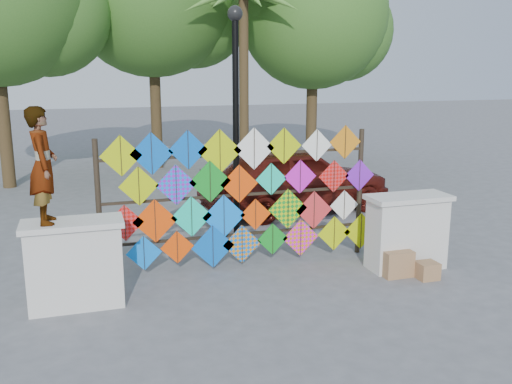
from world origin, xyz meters
The scene contains 11 objects.
ground centered at (0.00, 0.00, 0.00)m, with size 80.00×80.00×0.00m, color slate.
parapet_left centered at (-2.70, -0.20, 0.65)m, with size 1.40×0.65×1.28m.
parapet_right centered at (2.70, -0.20, 0.65)m, with size 1.40×0.65×1.28m.
kite_rack centered at (0.04, 0.73, 1.22)m, with size 4.95×0.24×2.40m.
tree_east centered at (5.09, 9.53, 4.99)m, with size 5.40×4.80×7.42m.
palm_tree centered at (2.20, 8.00, 4.95)m, with size 3.62×3.62×5.83m.
vendor_woman centered at (-3.02, -0.20, 2.08)m, with size 0.59×0.38×1.61m, color #99999E.
sedan centered at (2.33, 4.04, 0.77)m, with size 1.82×4.53×1.54m, color #50130D.
lamppost centered at (0.30, 2.00, 2.69)m, with size 0.28×0.28×4.46m.
cardboard_box_near centered at (2.35, -0.45, 0.22)m, with size 0.49×0.44×0.44m, color #A57A50.
cardboard_box_far centered at (2.75, -0.77, 0.14)m, with size 0.33×0.31×0.28m, color #A57A50.
Camera 1 is at (-2.53, -8.32, 3.41)m, focal length 40.00 mm.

